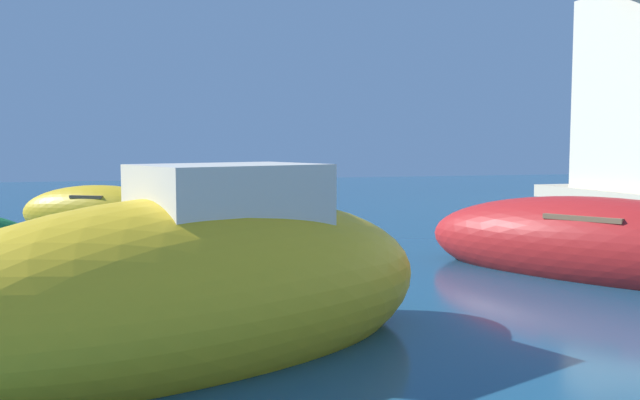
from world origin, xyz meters
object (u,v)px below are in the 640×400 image
Objects in this scene: moored_boat_6 at (276,227)px; moored_boat_2 at (100,214)px; moored_boat_4 at (192,293)px; moored_boat_1 at (597,248)px.

moored_boat_2 is at bearing -146.18° from moored_boat_6.
moored_boat_2 is at bearing -104.61° from moored_boat_4.
moored_boat_2 is (-8.37, 8.93, -0.06)m from moored_boat_1.
moored_boat_4 is at bearing -37.96° from moored_boat_6.
moored_boat_1 is 7.33m from moored_boat_6.
moored_boat_6 is at bearing -129.33° from moored_boat_4.
moored_boat_6 is at bearing -6.80° from moored_boat_2.
moored_boat_4 reaches higher than moored_boat_1.
moored_boat_4 reaches higher than moored_boat_6.
moored_boat_2 is at bearing 11.89° from moored_boat_1.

